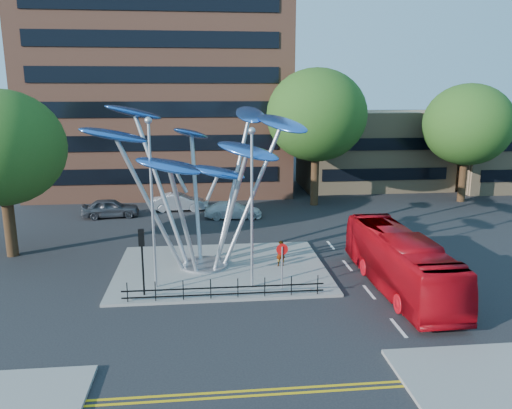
{
  "coord_description": "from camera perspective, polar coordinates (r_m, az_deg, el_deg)",
  "views": [
    {
      "loc": [
        -1.83,
        -21.38,
        10.24
      ],
      "look_at": [
        0.81,
        4.0,
        4.34
      ],
      "focal_mm": 35.0,
      "sensor_mm": 36.0,
      "label": 1
    }
  ],
  "objects": [
    {
      "name": "pedestrian",
      "position": [
        29.24,
        2.82,
        -5.59
      ],
      "size": [
        0.62,
        0.46,
        1.52
      ],
      "primitive_type": "imported",
      "rotation": [
        0.0,
        0.0,
        3.34
      ],
      "color": "gray",
      "rests_on": "traffic_island"
    },
    {
      "name": "street_lamp_right",
      "position": [
        25.03,
        -0.48,
        1.16
      ],
      "size": [
        0.36,
        0.36,
        8.3
      ],
      "color": "#9EA0A5",
      "rests_on": "traffic_island"
    },
    {
      "name": "double_yellow_near",
      "position": [
        18.56,
        0.74,
        -20.43
      ],
      "size": [
        40.0,
        0.12,
        0.01
      ],
      "primitive_type": "cube",
      "color": "gold",
      "rests_on": "ground"
    },
    {
      "name": "parked_car_left",
      "position": [
        42.48,
        -16.3,
        -0.39
      ],
      "size": [
        4.73,
        2.36,
        1.55
      ],
      "primitive_type": "imported",
      "rotation": [
        0.0,
        0.0,
        1.69
      ],
      "color": "#44464C",
      "rests_on": "ground"
    },
    {
      "name": "ground",
      "position": [
        23.78,
        -0.98,
        -12.48
      ],
      "size": [
        120.0,
        120.0,
        0.0
      ],
      "primitive_type": "plane",
      "color": "black",
      "rests_on": "ground"
    },
    {
      "name": "double_yellow_far",
      "position": [
        18.32,
        0.86,
        -20.94
      ],
      "size": [
        40.0,
        0.12,
        0.01
      ],
      "primitive_type": "cube",
      "color": "gold",
      "rests_on": "ground"
    },
    {
      "name": "traffic_light_island",
      "position": [
        25.27,
        -12.92,
        -4.88
      ],
      "size": [
        0.28,
        0.18,
        3.42
      ],
      "color": "black",
      "rests_on": "traffic_island"
    },
    {
      "name": "parked_car_right",
      "position": [
        40.59,
        -2.64,
        -0.62
      ],
      "size": [
        4.73,
        2.1,
        1.35
      ],
      "primitive_type": "imported",
      "rotation": [
        0.0,
        0.0,
        1.52
      ],
      "color": "silver",
      "rests_on": "ground"
    },
    {
      "name": "brick_tower",
      "position": [
        53.76,
        -10.9,
        17.88
      ],
      "size": [
        25.0,
        15.0,
        30.0
      ],
      "primitive_type": "cube",
      "color": "brown",
      "rests_on": "ground"
    },
    {
      "name": "no_entry_sign_island",
      "position": [
        25.63,
        3.0,
        -6.18
      ],
      "size": [
        0.6,
        0.1,
        2.45
      ],
      "color": "#9EA0A5",
      "rests_on": "traffic_island"
    },
    {
      "name": "street_lamp_left",
      "position": [
        25.5,
        -11.85,
        1.7
      ],
      "size": [
        0.36,
        0.36,
        8.8
      ],
      "color": "#9EA0A5",
      "rests_on": "traffic_island"
    },
    {
      "name": "low_building_near",
      "position": [
        54.74,
        13.18,
        6.14
      ],
      "size": [
        15.0,
        8.0,
        8.0
      ],
      "primitive_type": "cube",
      "color": "#A1845E",
      "rests_on": "ground"
    },
    {
      "name": "parked_car_mid",
      "position": [
        43.54,
        -8.8,
        0.28
      ],
      "size": [
        4.57,
        1.64,
        1.5
      ],
      "primitive_type": "imported",
      "rotation": [
        0.0,
        0.0,
        1.56
      ],
      "color": "#AFB1B7",
      "rests_on": "ground"
    },
    {
      "name": "pedestrian_railing_front",
      "position": [
        25.05,
        -3.64,
        -9.76
      ],
      "size": [
        10.0,
        0.06,
        1.0
      ],
      "color": "black",
      "rests_on": "traffic_island"
    },
    {
      "name": "low_building_far",
      "position": [
        59.14,
        26.78,
        5.09
      ],
      "size": [
        12.0,
        8.0,
        7.0
      ],
      "primitive_type": "cube",
      "color": "#A1845E",
      "rests_on": "ground"
    },
    {
      "name": "tree_right",
      "position": [
        44.54,
        6.92,
        10.09
      ],
      "size": [
        8.8,
        8.8,
        12.11
      ],
      "color": "black",
      "rests_on": "ground"
    },
    {
      "name": "tree_far",
      "position": [
        49.59,
        23.05,
        8.38
      ],
      "size": [
        8.0,
        8.0,
        10.81
      ],
      "color": "black",
      "rests_on": "ground"
    },
    {
      "name": "red_bus",
      "position": [
        27.15,
        16.1,
        -6.27
      ],
      "size": [
        2.67,
        10.83,
        3.01
      ],
      "primitive_type": "imported",
      "rotation": [
        0.0,
        0.0,
        0.01
      ],
      "color": "#AC0711",
      "rests_on": "ground"
    },
    {
      "name": "leaf_sculpture",
      "position": [
        28.27,
        -6.42,
        6.1
      ],
      "size": [
        12.72,
        9.54,
        9.51
      ],
      "color": "#9EA0A5",
      "rests_on": "traffic_island"
    },
    {
      "name": "traffic_island",
      "position": [
        29.22,
        -3.98,
        -7.37
      ],
      "size": [
        12.0,
        9.0,
        0.15
      ],
      "primitive_type": "cube",
      "color": "slate",
      "rests_on": "ground"
    },
    {
      "name": "tree_left",
      "position": [
        33.84,
        -27.14,
        5.76
      ],
      "size": [
        7.6,
        7.6,
        10.32
      ],
      "color": "black",
      "rests_on": "ground"
    }
  ]
}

